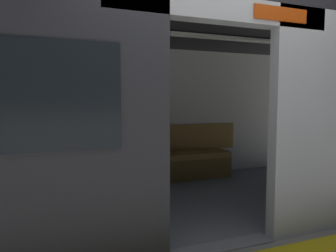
{
  "coord_description": "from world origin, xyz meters",
  "views": [
    {
      "loc": [
        1.4,
        2.32,
        1.32
      ],
      "look_at": [
        0.01,
        -1.29,
        0.99
      ],
      "focal_mm": 33.18,
      "sensor_mm": 36.0,
      "label": 1
    }
  ],
  "objects_px": {
    "train_car": "(164,83)",
    "book": "(163,153)",
    "handbag": "(114,152)",
    "person_seated": "(145,142)",
    "grab_pole_door": "(157,126)",
    "bench_seat": "(145,162)"
  },
  "relations": [
    {
      "from": "person_seated",
      "to": "grab_pole_door",
      "type": "xyz_separation_m",
      "value": [
        0.43,
        1.82,
        0.41
      ]
    },
    {
      "from": "bench_seat",
      "to": "book",
      "type": "xyz_separation_m",
      "value": [
        -0.31,
        -0.07,
        0.12
      ]
    },
    {
      "from": "train_car",
      "to": "book",
      "type": "relative_size",
      "value": 29.09
    },
    {
      "from": "bench_seat",
      "to": "person_seated",
      "type": "bearing_deg",
      "value": 62.84
    },
    {
      "from": "train_car",
      "to": "handbag",
      "type": "distance_m",
      "value": 1.52
    },
    {
      "from": "train_car",
      "to": "person_seated",
      "type": "relative_size",
      "value": 5.5
    },
    {
      "from": "bench_seat",
      "to": "grab_pole_door",
      "type": "relative_size",
      "value": 1.38
    },
    {
      "from": "bench_seat",
      "to": "person_seated",
      "type": "distance_m",
      "value": 0.33
    },
    {
      "from": "bench_seat",
      "to": "grab_pole_door",
      "type": "xyz_separation_m",
      "value": [
        0.46,
        1.88,
        0.74
      ]
    },
    {
      "from": "book",
      "to": "grab_pole_door",
      "type": "relative_size",
      "value": 0.1
    },
    {
      "from": "book",
      "to": "handbag",
      "type": "bearing_deg",
      "value": -21.62
    },
    {
      "from": "train_car",
      "to": "handbag",
      "type": "relative_size",
      "value": 24.62
    },
    {
      "from": "bench_seat",
      "to": "handbag",
      "type": "height_order",
      "value": "handbag"
    },
    {
      "from": "bench_seat",
      "to": "book",
      "type": "distance_m",
      "value": 0.34
    },
    {
      "from": "handbag",
      "to": "grab_pole_door",
      "type": "distance_m",
      "value": 1.98
    },
    {
      "from": "person_seated",
      "to": "book",
      "type": "relative_size",
      "value": 5.29
    },
    {
      "from": "book",
      "to": "grab_pole_door",
      "type": "distance_m",
      "value": 2.18
    },
    {
      "from": "train_car",
      "to": "grab_pole_door",
      "type": "bearing_deg",
      "value": 64.94
    },
    {
      "from": "person_seated",
      "to": "grab_pole_door",
      "type": "bearing_deg",
      "value": 76.7
    },
    {
      "from": "train_car",
      "to": "handbag",
      "type": "xyz_separation_m",
      "value": [
        0.41,
        -1.07,
        -1.0
      ]
    },
    {
      "from": "person_seated",
      "to": "book",
      "type": "distance_m",
      "value": 0.42
    },
    {
      "from": "person_seated",
      "to": "train_car",
      "type": "bearing_deg",
      "value": 87.38
    }
  ]
}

